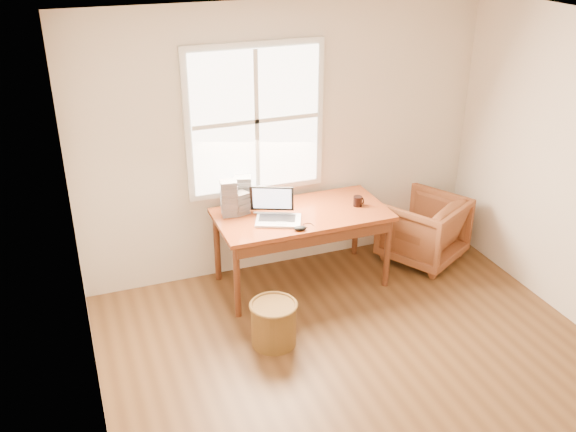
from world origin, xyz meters
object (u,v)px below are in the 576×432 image
(desk, at_px, (302,214))
(laptop, at_px, (278,205))
(coffee_mug, at_px, (358,201))
(cd_stack_a, at_px, (243,192))
(wicker_stool, at_px, (274,324))
(armchair, at_px, (423,229))

(desk, relative_size, laptop, 3.57)
(coffee_mug, height_order, cd_stack_a, cd_stack_a)
(wicker_stool, bearing_deg, laptop, 67.18)
(coffee_mug, bearing_deg, desk, -160.43)
(desk, distance_m, armchair, 1.39)
(desk, bearing_deg, wicker_stool, -124.79)
(armchair, distance_m, wicker_stool, 2.08)
(laptop, bearing_deg, cd_stack_a, 139.78)
(desk, distance_m, wicker_stool, 1.14)
(desk, height_order, armchair, desk)
(desk, relative_size, cd_stack_a, 5.23)
(desk, relative_size, coffee_mug, 16.77)
(armchair, bearing_deg, cd_stack_a, -39.33)
(armchair, height_order, coffee_mug, coffee_mug)
(desk, height_order, wicker_stool, desk)
(wicker_stool, relative_size, cd_stack_a, 1.22)
(coffee_mug, bearing_deg, wicker_stool, -120.95)
(desk, xyz_separation_m, cd_stack_a, (-0.47, 0.31, 0.17))
(coffee_mug, bearing_deg, cd_stack_a, -174.96)
(armchair, distance_m, laptop, 1.70)
(laptop, bearing_deg, wicker_stool, -89.34)
(armchair, xyz_separation_m, cd_stack_a, (-1.81, 0.31, 0.56))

